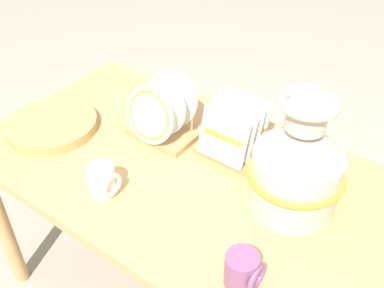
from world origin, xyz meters
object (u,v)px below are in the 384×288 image
Objects in this scene: dish_rack_square_plates at (234,139)px; mug_plum_glaze at (243,270)px; dish_rack_round_plates at (161,119)px; wicker_charger_stack at (52,125)px; mug_cream_glaze at (103,181)px; ceramic_vase at (297,165)px.

dish_rack_square_plates is 0.49m from mug_plum_glaze.
dish_rack_round_plates is 1.00× the size of dish_rack_square_plates.
mug_cream_glaze is at bearing -17.69° from wicker_charger_stack.
dish_rack_round_plates is 2.42× the size of mug_cream_glaze.
mug_plum_glaze reaches higher than wicker_charger_stack.
wicker_charger_stack is at bearing 170.49° from mug_plum_glaze.
ceramic_vase reaches higher than wicker_charger_stack.
dish_rack_square_plates is (0.24, 0.07, -0.01)m from dish_rack_round_plates.
ceramic_vase is 3.84× the size of mug_cream_glaze.
mug_cream_glaze is at bearing 176.99° from mug_plum_glaze.
wicker_charger_stack is at bearing -168.75° from ceramic_vase.
dish_rack_round_plates reaches higher than mug_cream_glaze.
ceramic_vase is 1.15× the size of wicker_charger_stack.
mug_plum_glaze is at bearing -9.51° from wicker_charger_stack.
ceramic_vase is 1.59× the size of dish_rack_square_plates.
mug_cream_glaze is (-0.21, -0.38, -0.01)m from dish_rack_square_plates.
wicker_charger_stack is at bearing -155.99° from dish_rack_square_plates.
dish_rack_square_plates is 2.42× the size of mug_plum_glaze.
dish_rack_round_plates is 0.25m from dish_rack_square_plates.
mug_cream_glaze is at bearing -119.05° from dish_rack_square_plates.
ceramic_vase is 0.33m from mug_plum_glaze.
wicker_charger_stack is 3.35× the size of mug_cream_glaze.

